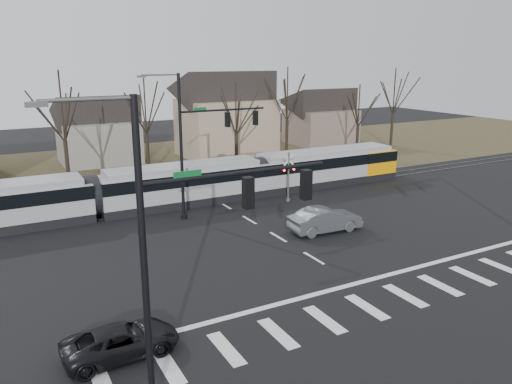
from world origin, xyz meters
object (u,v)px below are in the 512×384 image
sedan (325,220)px  suv (121,341)px  rail_crossing_signal (288,178)px  tram (182,183)px

sedan → suv: bearing=120.5°
sedan → suv: (-15.44, -7.93, -0.20)m
suv → rail_crossing_signal: bearing=-50.7°
tram → sedan: size_ratio=8.29×
tram → suv: size_ratio=9.26×
tram → rail_crossing_signal: rail_crossing_signal is taller
tram → suv: bearing=-116.8°
tram → sedan: bearing=-60.0°
tram → suv: 20.73m
suv → sedan: bearing=-65.2°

